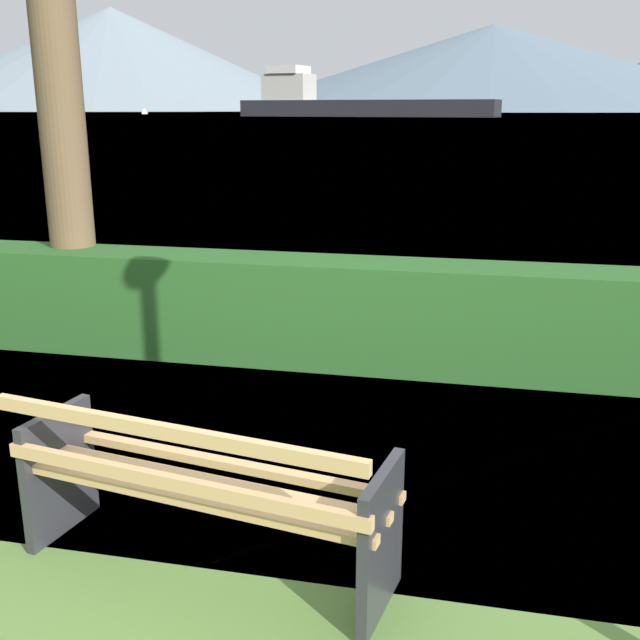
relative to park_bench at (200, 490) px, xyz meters
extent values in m
plane|color=#567A38|center=(0.01, 0.06, -0.43)|extent=(1400.00, 1400.00, 0.00)
plane|color=#7A99A8|center=(0.01, 310.01, -0.43)|extent=(620.00, 620.00, 0.00)
cube|color=tan|center=(-0.02, -0.13, 0.02)|extent=(1.82, 0.37, 0.04)
cube|color=tan|center=(0.01, 0.06, 0.02)|extent=(1.82, 0.37, 0.04)
cube|color=tan|center=(0.04, 0.25, 0.02)|extent=(1.82, 0.37, 0.04)
cube|color=tan|center=(-0.03, -0.20, 0.14)|extent=(1.81, 0.35, 0.06)
cube|color=tan|center=(-0.04, -0.25, 0.41)|extent=(1.81, 0.35, 0.06)
cube|color=#2D2D33|center=(-0.86, 0.19, -0.09)|extent=(0.14, 0.51, 0.68)
cube|color=#2D2D33|center=(0.87, -0.11, -0.09)|extent=(0.14, 0.51, 0.68)
cube|color=#285B23|center=(0.01, 3.15, 0.03)|extent=(10.78, 0.62, 0.91)
cylinder|color=brown|center=(-2.53, 3.33, 1.87)|extent=(0.41, 0.41, 4.59)
cube|color=#232328|center=(-29.78, 190.59, 1.60)|extent=(66.94, 22.02, 4.07)
cube|color=beige|center=(-50.61, 194.61, 6.89)|extent=(13.36, 10.77, 6.51)
cube|color=silver|center=(-50.61, 194.61, 11.17)|extent=(10.03, 11.03, 2.03)
cube|color=silver|center=(-118.83, 252.77, 0.07)|extent=(3.56, 5.69, 1.01)
cube|color=beige|center=(-118.83, 252.77, 1.07)|extent=(1.85, 2.26, 0.99)
cone|color=gray|center=(-277.09, 541.36, 36.43)|extent=(331.71, 331.71, 73.73)
cone|color=slate|center=(0.01, 563.98, 28.64)|extent=(382.77, 382.77, 58.13)
camera|label=1|loc=(1.23, -2.96, 1.73)|focal=42.04mm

